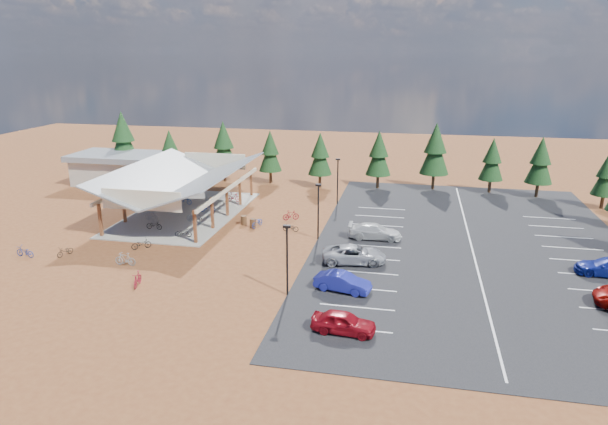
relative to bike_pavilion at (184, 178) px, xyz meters
The scene contains 40 objects.
ground 12.79m from the bike_pavilion, 34.99° to the right, with size 140.00×140.00×0.00m, color brown.
asphalt_lot 29.03m from the bike_pavilion, ahead, with size 27.00×44.00×0.04m, color black.
concrete_pad 3.77m from the bike_pavilion, 90.00° to the left, with size 10.60×18.60×0.10m, color gray.
bike_pavilion is the anchor object (origin of this frame).
outbuilding 17.89m from the bike_pavilion, 141.84° to the left, with size 11.00×7.00×3.90m.
lamp_post_0 22.69m from the bike_pavilion, 48.58° to the right, with size 0.50×0.25×5.14m.
lamp_post_1 15.83m from the bike_pavilion, 18.43° to the right, with size 0.50×0.25×5.14m.
lamp_post_2 16.57m from the bike_pavilion, 25.02° to the left, with size 0.50×0.25×5.14m.
trash_bin_0 8.17m from the bike_pavilion, 17.77° to the right, with size 0.60×0.60×0.90m, color #4D321B.
trash_bin_1 9.42m from the bike_pavilion, 20.32° to the right, with size 0.60×0.60×0.90m, color #4D321B.
pine_0 20.45m from the bike_pavilion, 136.04° to the left, with size 3.81×3.81×8.89m.
pine_1 16.38m from the bike_pavilion, 119.86° to the left, with size 2.84×2.84×6.63m.
pine_2 14.99m from the bike_pavilion, 93.87° to the left, with size 3.37×3.37×7.85m.
pine_3 15.97m from the bike_pavilion, 71.26° to the left, with size 2.91×2.91×6.77m.
pine_4 18.43m from the bike_pavilion, 50.42° to the left, with size 2.95×2.95×6.88m.
pine_5 24.16m from the bike_pavilion, 38.67° to the left, with size 3.09×3.09×7.21m.
pine_6 30.17m from the bike_pavilion, 31.99° to the left, with size 3.53×3.53×8.21m.
pine_7 35.84m from the bike_pavilion, 26.03° to the left, with size 2.84×2.84×6.62m.
pine_8 40.10m from the bike_pavilion, 21.35° to the left, with size 3.05×3.05×7.10m.
pine_13 44.73m from the bike_pavilion, 14.33° to the left, with size 2.66×2.66×6.20m.
bike_0 6.64m from the bike_pavilion, 97.21° to the right, with size 0.56×1.60×0.84m, color black.
bike_1 5.07m from the bike_pavilion, 125.02° to the right, with size 0.48×1.69×1.02m, color gray.
bike_2 4.77m from the bike_pavilion, 115.82° to the left, with size 0.60×1.73×0.91m, color navy.
bike_3 8.50m from the bike_pavilion, 113.08° to the left, with size 0.47×1.67×1.00m, color maroon.
bike_4 8.46m from the bike_pavilion, 68.01° to the right, with size 0.54×1.54×0.81m, color black.
bike_5 4.81m from the bike_pavilion, 52.71° to the right, with size 0.52×1.83×1.10m, color gray.
bike_6 3.95m from the bike_pavilion, 20.86° to the left, with size 0.60×1.72×0.90m, color navy.
bike_7 7.06m from the bike_pavilion, 56.58° to the left, with size 0.50×1.77×1.06m, color maroon.
bike_8 14.68m from the bike_pavilion, 110.05° to the right, with size 0.54×1.55×0.81m, color black.
bike_10 16.76m from the bike_pavilion, 119.04° to the right, with size 0.62×1.79×0.94m, color navy.
bike_11 18.47m from the bike_pavilion, 77.32° to the right, with size 0.50×1.77×1.07m, color maroon.
bike_12 11.13m from the bike_pavilion, 87.25° to the right, with size 0.59×1.70×0.89m, color black.
bike_13 14.73m from the bike_pavilion, 85.61° to the right, with size 0.50×1.78×1.07m, color gray.
bike_14 9.64m from the bike_pavilion, 17.72° to the right, with size 0.63×1.81×0.95m, color navy.
bike_15 11.76m from the bike_pavilion, ahead, with size 0.47×1.67×1.00m, color maroon.
bike_16 13.01m from the bike_pavilion, 15.81° to the right, with size 0.53×1.51×0.79m, color black.
car_0 29.23m from the bike_pavilion, 47.70° to the right, with size 1.58×3.92×1.33m, color maroon.
car_1 24.56m from the bike_pavilion, 39.89° to the right, with size 1.40×4.02×1.33m, color navy.
car_2 21.65m from the bike_pavilion, 28.23° to the right, with size 2.36×5.12×1.42m, color #93949A.
car_3 20.65m from the bike_pavilion, 11.20° to the right, with size 1.93×4.74×1.38m, color silver.
Camera 1 is at (13.18, -43.73, 16.41)m, focal length 32.00 mm.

